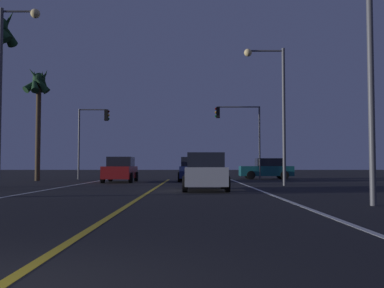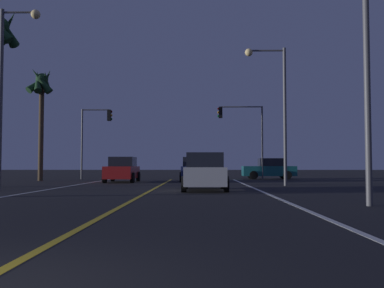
% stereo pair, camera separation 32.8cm
% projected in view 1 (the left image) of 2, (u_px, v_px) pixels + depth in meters
% --- Properties ---
extents(lane_edge_right, '(0.16, 37.12, 0.01)m').
position_uv_depth(lane_edge_right, '(277.00, 196.00, 16.20)').
color(lane_edge_right, silver).
rests_on(lane_edge_right, ground).
extents(lane_edge_left, '(0.16, 37.12, 0.01)m').
position_uv_depth(lane_edge_left, '(11.00, 196.00, 16.23)').
color(lane_edge_left, silver).
rests_on(lane_edge_left, ground).
extents(lane_center_divider, '(0.16, 37.12, 0.01)m').
position_uv_depth(lane_center_divider, '(144.00, 196.00, 16.22)').
color(lane_center_divider, gold).
rests_on(lane_center_divider, ground).
extents(car_ahead_far, '(2.02, 4.30, 1.70)m').
position_uv_depth(car_ahead_far, '(194.00, 170.00, 30.84)').
color(car_ahead_far, black).
rests_on(car_ahead_far, ground).
extents(car_lead_same_lane, '(2.02, 4.30, 1.70)m').
position_uv_depth(car_lead_same_lane, '(207.00, 172.00, 19.93)').
color(car_lead_same_lane, black).
rests_on(car_lead_same_lane, ground).
extents(car_oncoming, '(2.02, 4.30, 1.70)m').
position_uv_depth(car_oncoming, '(122.00, 170.00, 29.59)').
color(car_oncoming, black).
rests_on(car_oncoming, ground).
extents(car_crossing_side, '(4.30, 2.02, 1.70)m').
position_uv_depth(car_crossing_side, '(268.00, 169.00, 36.11)').
color(car_crossing_side, black).
rests_on(car_crossing_side, ground).
extents(traffic_light_near_right, '(3.68, 0.36, 5.91)m').
position_uv_depth(traffic_light_near_right, '(240.00, 125.00, 35.44)').
color(traffic_light_near_right, '#4C4C51').
rests_on(traffic_light_near_right, ground).
extents(traffic_light_near_left, '(2.53, 0.36, 5.68)m').
position_uv_depth(traffic_light_near_left, '(95.00, 128.00, 35.47)').
color(traffic_light_near_left, '#4C4C51').
rests_on(traffic_light_near_left, ground).
extents(street_lamp_right_near, '(1.99, 0.44, 8.49)m').
position_uv_depth(street_lamp_right_near, '(357.00, 21.00, 12.69)').
color(street_lamp_right_near, '#4C4C51').
rests_on(street_lamp_right_near, ground).
extents(street_lamp_left_mid, '(1.88, 0.44, 8.43)m').
position_uv_depth(street_lamp_left_mid, '(11.00, 75.00, 20.21)').
color(street_lamp_left_mid, '#4C4C51').
rests_on(street_lamp_left_mid, ground).
extents(street_lamp_right_far, '(2.30, 0.44, 7.75)m').
position_uv_depth(street_lamp_right_far, '(276.00, 97.00, 24.63)').
color(street_lamp_right_far, '#4C4C51').
rests_on(street_lamp_right_far, ground).
extents(palm_tree_left_mid, '(2.21, 2.33, 9.55)m').
position_uv_depth(palm_tree_left_mid, '(0.00, 44.00, 23.27)').
color(palm_tree_left_mid, '#473826').
rests_on(palm_tree_left_mid, ground).
extents(palm_tree_left_far, '(2.10, 2.21, 8.36)m').
position_uv_depth(palm_tree_left_far, '(40.00, 90.00, 32.28)').
color(palm_tree_left_far, '#473826').
rests_on(palm_tree_left_far, ground).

